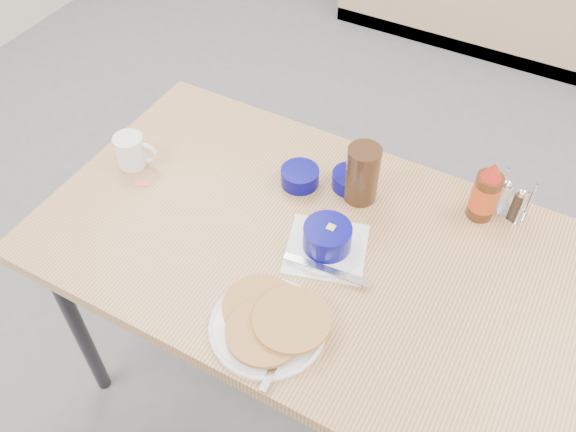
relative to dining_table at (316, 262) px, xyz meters
The scene contains 10 objects.
dining_table is the anchor object (origin of this frame).
pancake_plate 0.27m from the dining_table, 86.91° to the right, with size 0.26×0.27×0.05m.
coffee_mug 0.59m from the dining_table, behind, with size 0.12×0.08×0.09m.
grits_setting 0.10m from the dining_table, ahead, with size 0.26×0.24×0.08m.
creamer_bowl 0.24m from the dining_table, 129.06° to the left, with size 0.10×0.10×0.05m.
butter_bowl 0.25m from the dining_table, 94.55° to the left, with size 0.10×0.10×0.04m.
amber_tumbler 0.25m from the dining_table, 84.30° to the left, with size 0.09×0.09×0.16m, color #372011.
condiment_caddy 0.52m from the dining_table, 42.09° to the left, with size 0.11×0.08×0.11m.
syrup_bottle 0.45m from the dining_table, 43.06° to the left, with size 0.07×0.07×0.18m.
sugar_wrapper 0.52m from the dining_table, behind, with size 0.04×0.03×0.00m, color #F76752.
Camera 1 is at (0.39, -0.62, 1.92)m, focal length 38.00 mm.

